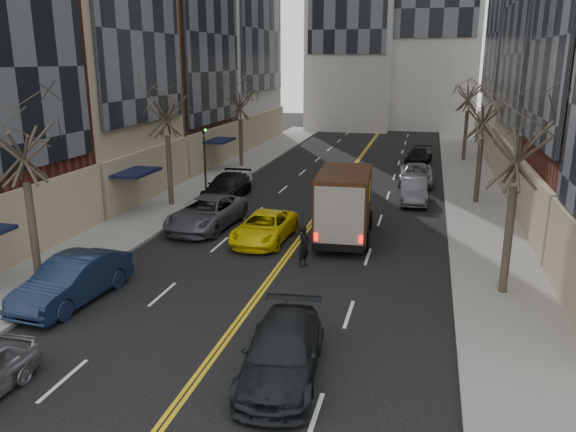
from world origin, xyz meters
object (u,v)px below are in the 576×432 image
(ups_truck, at_px, (345,204))
(observer_sedan, at_px, (282,353))
(taxi, at_px, (264,227))
(pedestrian, at_px, (304,246))

(ups_truck, xyz_separation_m, observer_sedan, (0.20, -12.70, -1.01))
(observer_sedan, bearing_deg, taxi, 103.09)
(ups_truck, relative_size, taxi, 1.30)
(taxi, height_order, pedestrian, pedestrian)
(ups_truck, height_order, taxi, ups_truck)
(observer_sedan, height_order, taxi, observer_sedan)
(observer_sedan, xyz_separation_m, taxi, (-3.84, 11.40, -0.04))
(ups_truck, bearing_deg, pedestrian, -108.06)
(ups_truck, distance_m, taxi, 4.01)
(pedestrian, bearing_deg, observer_sedan, -151.83)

